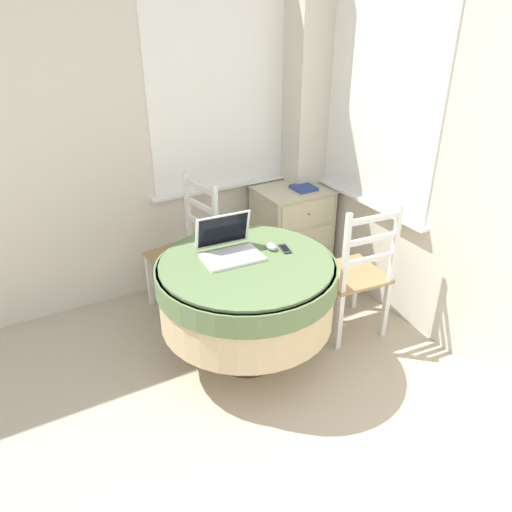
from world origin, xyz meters
TOP-DOWN VIEW (x-y plane):
  - corner_room_shell at (1.08, 1.84)m, footprint 4.17×4.80m
  - round_dining_table at (0.68, 1.76)m, footprint 1.09×1.09m
  - laptop at (0.62, 1.88)m, footprint 0.37×0.31m
  - computer_mouse at (0.88, 1.82)m, footprint 0.05×0.08m
  - cell_phone at (0.96, 1.78)m, footprint 0.07×0.13m
  - dining_chair_near_back_window at (0.61, 2.56)m, footprint 0.49×0.49m
  - dining_chair_near_right_window at (1.47, 1.70)m, footprint 0.46×0.46m
  - corner_cabinet at (1.59, 2.66)m, footprint 0.58×0.50m
  - book_on_cabinet at (1.64, 2.60)m, footprint 0.17×0.18m

SIDE VIEW (x-z plane):
  - corner_cabinet at x=1.59m, z-range 0.00..0.74m
  - dining_chair_near_back_window at x=0.61m, z-range -0.03..0.96m
  - dining_chair_near_right_window at x=1.47m, z-range -0.03..0.96m
  - round_dining_table at x=0.68m, z-range 0.19..0.93m
  - cell_phone at x=0.96m, z-range 0.74..0.75m
  - book_on_cabinet at x=1.64m, z-range 0.74..0.77m
  - computer_mouse at x=0.88m, z-range 0.74..0.78m
  - laptop at x=0.62m, z-range 0.67..0.91m
  - corner_room_shell at x=1.08m, z-range 0.00..2.55m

